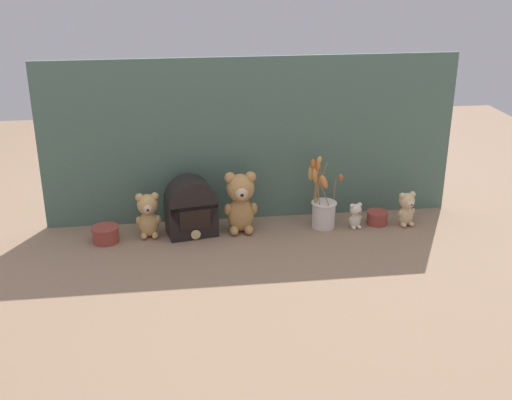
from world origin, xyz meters
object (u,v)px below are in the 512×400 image
(teddy_bear_large, at_px, (241,201))
(vintage_radio, at_px, (191,208))
(teddy_bear_tiny, at_px, (356,215))
(decorative_tin_tall, at_px, (106,234))
(teddy_bear_small, at_px, (406,208))
(teddy_bear_medium, at_px, (148,214))
(flower_vase, at_px, (323,207))
(decorative_tin_short, at_px, (377,218))

(teddy_bear_large, height_order, vintage_radio, teddy_bear_large)
(teddy_bear_tiny, xyz_separation_m, decorative_tin_tall, (-1.03, 0.00, -0.03))
(teddy_bear_small, distance_m, teddy_bear_tiny, 0.22)
(teddy_bear_medium, xyz_separation_m, flower_vase, (0.72, 0.00, -0.01))
(teddy_bear_large, height_order, teddy_bear_tiny, teddy_bear_large)
(teddy_bear_tiny, height_order, flower_vase, flower_vase)
(decorative_tin_tall, bearing_deg, teddy_bear_medium, 8.81)
(teddy_bear_medium, relative_size, teddy_bear_small, 1.27)
(vintage_radio, bearing_deg, decorative_tin_short, -0.08)
(teddy_bear_small, bearing_deg, teddy_bear_medium, 178.51)
(vintage_radio, height_order, decorative_tin_short, vintage_radio)
(teddy_bear_large, xyz_separation_m, teddy_bear_small, (0.70, -0.03, -0.06))
(teddy_bear_small, relative_size, decorative_tin_short, 1.63)
(flower_vase, bearing_deg, teddy_bear_medium, -179.74)
(teddy_bear_large, distance_m, teddy_bear_medium, 0.38)
(teddy_bear_medium, distance_m, decorative_tin_short, 0.96)
(flower_vase, relative_size, decorative_tin_tall, 2.75)
(teddy_bear_large, xyz_separation_m, decorative_tin_tall, (-0.55, -0.03, -0.10))
(teddy_bear_medium, height_order, teddy_bear_tiny, teddy_bear_medium)
(flower_vase, bearing_deg, teddy_bear_large, -179.75)
(teddy_bear_small, xyz_separation_m, vintage_radio, (-0.90, 0.03, 0.04))
(vintage_radio, bearing_deg, decorative_tin_tall, -175.28)
(teddy_bear_small, relative_size, teddy_bear_tiny, 1.34)
(teddy_bear_medium, relative_size, vintage_radio, 0.78)
(teddy_bear_large, bearing_deg, decorative_tin_short, -0.09)
(teddy_bear_large, height_order, decorative_tin_short, teddy_bear_large)
(decorative_tin_short, bearing_deg, flower_vase, 179.40)
(teddy_bear_large, distance_m, teddy_bear_small, 0.70)
(teddy_bear_small, bearing_deg, flower_vase, 174.94)
(teddy_bear_small, height_order, vintage_radio, vintage_radio)
(teddy_bear_tiny, distance_m, vintage_radio, 0.68)
(teddy_bear_medium, xyz_separation_m, decorative_tin_tall, (-0.17, -0.03, -0.07))
(decorative_tin_short, bearing_deg, teddy_bear_small, -13.99)
(teddy_bear_tiny, distance_m, decorative_tin_tall, 1.03)
(decorative_tin_tall, bearing_deg, teddy_bear_tiny, -0.11)
(decorative_tin_tall, distance_m, decorative_tin_short, 1.13)
(teddy_bear_large, xyz_separation_m, flower_vase, (0.35, 0.00, -0.05))
(teddy_bear_tiny, relative_size, decorative_tin_tall, 1.02)
(teddy_bear_medium, bearing_deg, teddy_bear_small, -1.49)
(teddy_bear_large, distance_m, decorative_tin_tall, 0.56)
(teddy_bear_medium, relative_size, teddy_bear_tiny, 1.70)
(teddy_bear_small, height_order, teddy_bear_tiny, teddy_bear_small)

